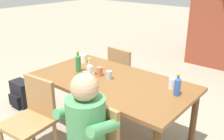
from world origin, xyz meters
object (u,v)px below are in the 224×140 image
at_px(cup_steel, 109,75).
at_px(bottle_blue, 177,86).
at_px(cup_glass, 172,84).
at_px(person_in_white_shirt, 79,138).
at_px(cup_terracotta, 100,71).
at_px(chair_far_left, 124,72).
at_px(bottle_clear, 90,74).
at_px(dining_table, 112,86).
at_px(bottle_green, 78,63).
at_px(chair_near_left, 33,115).
at_px(backpack_by_near_side, 21,94).
at_px(table_knife, 93,73).
at_px(cup_white, 84,59).

bearing_deg(cup_steel, bottle_blue, 8.81).
relative_size(bottle_blue, cup_glass, 2.08).
height_order(person_in_white_shirt, cup_steel, person_in_white_shirt).
relative_size(cup_glass, cup_terracotta, 1.04).
xyz_separation_m(chair_far_left, bottle_clear, (0.33, -1.05, 0.39)).
xyz_separation_m(dining_table, bottle_green, (-0.48, -0.06, 0.19)).
bearing_deg(cup_steel, cup_glass, 18.61).
bearing_deg(dining_table, chair_near_left, -117.89).
xyz_separation_m(bottle_clear, bottle_green, (-0.39, 0.20, -0.02)).
relative_size(dining_table, cup_terracotta, 16.96).
distance_m(chair_near_left, bottle_clear, 0.73).
bearing_deg(chair_far_left, cup_glass, -28.60).
bearing_deg(backpack_by_near_side, chair_far_left, 44.31).
xyz_separation_m(dining_table, cup_steel, (-0.04, -0.00, 0.13)).
bearing_deg(bottle_green, person_in_white_shirt, -43.23).
xyz_separation_m(bottle_blue, cup_terracotta, (-0.92, -0.12, -0.05)).
height_order(chair_far_left, cup_glass, chair_far_left).
distance_m(dining_table, table_knife, 0.31).
distance_m(bottle_green, cup_white, 0.34).
relative_size(chair_far_left, cup_terracotta, 8.10).
bearing_deg(cup_white, bottle_green, -55.81).
distance_m(cup_white, backpack_by_near_side, 1.15).
distance_m(chair_far_left, bottle_clear, 1.16).
bearing_deg(chair_near_left, person_in_white_shirt, -7.50).
distance_m(bottle_clear, backpack_by_near_side, 1.58).
height_order(bottle_clear, table_knife, bottle_clear).
bearing_deg(bottle_green, backpack_by_near_side, -167.86).
height_order(person_in_white_shirt, backpack_by_near_side, person_in_white_shirt).
bearing_deg(bottle_clear, cup_glass, 34.08).
relative_size(chair_near_left, bottle_blue, 3.75).
bearing_deg(cup_terracotta, bottle_green, -168.15).
height_order(bottle_green, table_knife, bottle_green).
xyz_separation_m(bottle_blue, cup_white, (-1.40, 0.10, -0.05)).
distance_m(person_in_white_shirt, cup_steel, 1.01).
bearing_deg(cup_white, bottle_blue, -4.08).
height_order(bottle_clear, cup_steel, bottle_clear).
xyz_separation_m(chair_far_left, cup_white, (-0.25, -0.57, 0.31)).
bearing_deg(bottle_blue, table_knife, -173.73).
bearing_deg(cup_glass, bottle_blue, -43.41).
distance_m(dining_table, bottle_clear, 0.35).
relative_size(chair_far_left, backpack_by_near_side, 2.25).
height_order(dining_table, table_knife, table_knife).
distance_m(dining_table, bottle_blue, 0.76).
bearing_deg(cup_glass, backpack_by_near_side, -166.77).
bearing_deg(backpack_by_near_side, table_knife, 13.20).
relative_size(person_in_white_shirt, cup_glass, 10.58).
height_order(dining_table, bottle_blue, bottle_blue).
distance_m(chair_far_left, chair_near_left, 1.58).
relative_size(cup_steel, table_knife, 0.41).
xyz_separation_m(bottle_green, backpack_by_near_side, (-1.03, -0.22, -0.67)).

